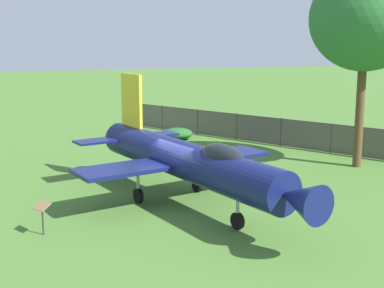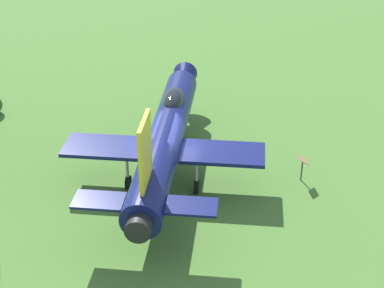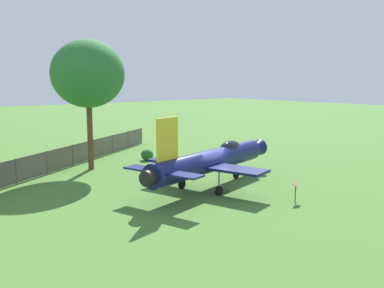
{
  "view_description": "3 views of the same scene",
  "coord_description": "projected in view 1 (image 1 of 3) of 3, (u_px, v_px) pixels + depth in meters",
  "views": [
    {
      "loc": [
        6.2,
        19.6,
        6.47
      ],
      "look_at": [
        -0.78,
        -1.29,
        2.17
      ],
      "focal_mm": 49.88,
      "sensor_mm": 36.0,
      "label": 1
    },
    {
      "loc": [
        8.78,
        -19.6,
        13.8
      ],
      "look_at": [
        1.35,
        -0.38,
        2.07
      ],
      "focal_mm": 54.66,
      "sensor_mm": 36.0,
      "label": 2
    },
    {
      "loc": [
        20.52,
        -18.34,
        7.08
      ],
      "look_at": [
        -1.22,
        -0.52,
        2.86
      ],
      "focal_mm": 40.03,
      "sensor_mm": 36.0,
      "label": 3
    }
  ],
  "objects": [
    {
      "name": "ground_plane",
      "position": [
        184.0,
        204.0,
        21.42
      ],
      "size": [
        200.0,
        200.0,
        0.0
      ],
      "primitive_type": "plane",
      "color": "#47722D"
    },
    {
      "name": "perimeter_fence",
      "position": [
        331.0,
        137.0,
        30.9
      ],
      "size": [
        17.68,
        28.34,
        1.77
      ],
      "rotation": [
        0.0,
        0.0,
        5.27
      ],
      "color": "#4C4238",
      "rests_on": "ground_plane"
    },
    {
      "name": "shade_tree",
      "position": [
        365.0,
        19.0,
        26.34
      ],
      "size": [
        5.45,
        5.72,
        10.18
      ],
      "color": "brown",
      "rests_on": "ground_plane"
    },
    {
      "name": "display_jet",
      "position": [
        188.0,
        160.0,
        20.77
      ],
      "size": [
        8.56,
        13.35,
        4.99
      ],
      "rotation": [
        0.0,
        0.0,
        1.83
      ],
      "color": "#111951",
      "rests_on": "ground_plane"
    },
    {
      "name": "shrub_by_tree",
      "position": [
        178.0,
        134.0,
        35.2
      ],
      "size": [
        2.01,
        1.87,
        0.79
      ],
      "color": "#235B26",
      "rests_on": "ground_plane"
    },
    {
      "name": "info_plaque",
      "position": [
        42.0,
        210.0,
        17.88
      ],
      "size": [
        0.64,
        0.72,
        1.14
      ],
      "color": "#333333",
      "rests_on": "ground_plane"
    }
  ]
}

